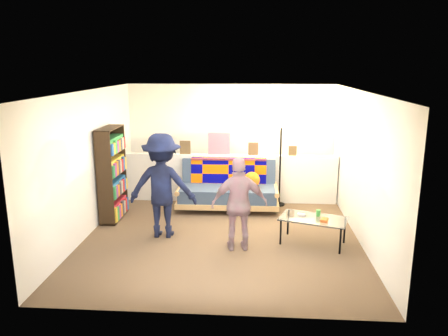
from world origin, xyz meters
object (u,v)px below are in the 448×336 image
Objects in this scene: bookshelf at (112,177)px; floor_lamp at (280,148)px; coffee_table at (314,220)px; person_left at (162,186)px; person_right at (239,204)px; futon_sofa at (229,189)px.

floor_lamp is at bearing 17.99° from bookshelf.
person_left is (-2.47, 0.18, 0.46)m from coffee_table.
bookshelf is 1.17× the size of person_right.
futon_sofa is 1.15× the size of person_left.
person_left is 1.18× the size of person_right.
coffee_table is 1.25m from person_right.
floor_lamp is 2.72m from person_left.
bookshelf reaches higher than coffee_table.
person_left reaches higher than bookshelf.
futon_sofa is 2.24m from coffee_table.
person_left is at bearing -27.27° from person_right.
floor_lamp reaches higher than coffee_table.
person_right is at bearing -82.03° from futon_sofa.
bookshelf is 3.71m from coffee_table.
bookshelf is 3.31m from floor_lamp.
coffee_table is 2.17m from floor_lamp.
floor_lamp is (3.12, 1.01, 0.40)m from bookshelf.
floor_lamp is at bearing -114.99° from person_right.
bookshelf reaches higher than person_right.
floor_lamp is (1.01, 0.27, 0.80)m from futon_sofa.
person_right is at bearing -166.12° from coffee_table.
floor_lamp is (-0.44, 1.97, 0.79)m from coffee_table.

